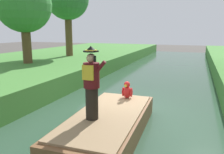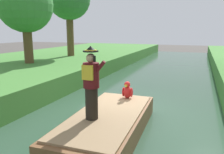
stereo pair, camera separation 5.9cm
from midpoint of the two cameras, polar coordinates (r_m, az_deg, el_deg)
The scene contains 6 objects.
ground_plane at distance 8.00m, azimuth 3.94°, elevation -9.75°, with size 80.00×80.00×0.00m, color #4C4742.
canal_water at distance 7.99m, azimuth 3.95°, elevation -9.41°, with size 6.24×48.00×0.10m, color #33513D.
boat at distance 6.34m, azimuth -0.80°, elevation -11.76°, with size 1.95×4.26×0.61m.
person_pirate at distance 5.61m, azimuth -4.95°, elevation -1.63°, with size 0.61×0.42×1.85m.
parrot_plush at distance 7.52m, azimuth 4.14°, elevation -3.51°, with size 0.36×0.34×0.57m.
tree_broad at distance 14.23m, azimuth -20.92°, elevation 16.51°, with size 3.13×3.13×4.88m.
Camera 2 is at (2.21, -7.11, 2.93)m, focal length 36.27 mm.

